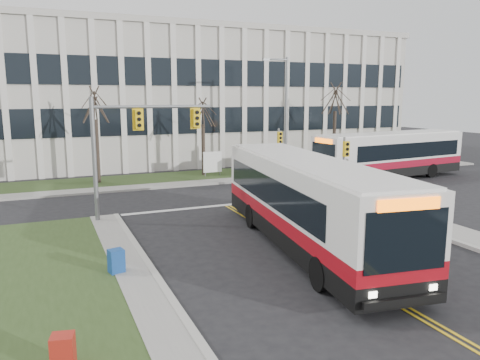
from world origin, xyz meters
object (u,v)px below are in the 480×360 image
bus_main (307,205)px  newspaper_box_blue (116,263)px  newspaper_box_red (63,355)px  streetlight (284,110)px  bus_cross (390,156)px  directory_sign (212,162)px

bus_main → newspaper_box_blue: 7.89m
newspaper_box_red → newspaper_box_blue: bearing=82.9°
streetlight → newspaper_box_red: size_ratio=9.68×
bus_main → bus_cross: bearing=47.1°
streetlight → bus_main: bearing=-115.3°
directory_sign → newspaper_box_red: directory_sign is taller
streetlight → directory_sign: streetlight is taller
directory_sign → newspaper_box_red: 26.37m
bus_main → bus_cross: bus_main is taller
streetlight → newspaper_box_red: streetlight is taller
bus_cross → directory_sign: bearing=-121.6°
bus_cross → newspaper_box_red: bearing=-60.1°
newspaper_box_blue → newspaper_box_red: same height
bus_main → directory_sign: bearing=90.6°
directory_sign → newspaper_box_blue: directory_sign is taller
directory_sign → newspaper_box_blue: bearing=-119.2°
bus_main → streetlight: bearing=72.5°
bus_main → newspaper_box_blue: bus_main is taller
streetlight → directory_sign: size_ratio=4.60×
streetlight → newspaper_box_red: bearing=-128.3°
bus_cross → newspaper_box_red: (-24.25, -17.62, -1.25)m
streetlight → bus_main: 18.45m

